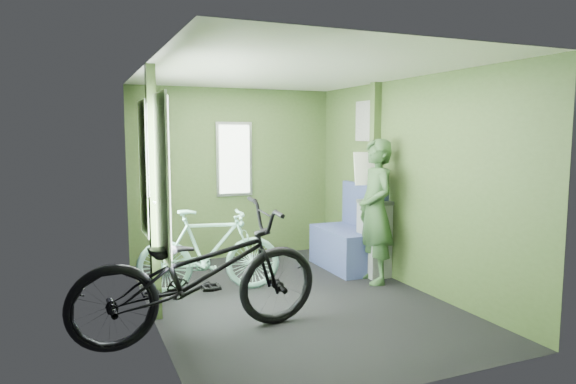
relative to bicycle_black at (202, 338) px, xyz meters
name	(u,v)px	position (x,y,z in m)	size (l,w,h in m)	color
room	(287,160)	(1.06, 0.67, 1.44)	(4.00, 4.02, 2.31)	black
bicycle_black	(202,338)	(0.00, 0.00, 0.00)	(0.73, 2.10, 1.11)	black
bicycle_mint	(210,292)	(0.37, 1.17, 0.00)	(0.43, 1.52, 0.91)	#7DBDAA
passenger	(376,211)	(2.22, 0.84, 0.82)	(0.48, 0.69, 1.64)	#30502B
waste_box	(374,238)	(2.35, 1.07, 0.45)	(0.27, 0.37, 0.91)	gray
bench_seat	(348,243)	(2.24, 1.48, 0.31)	(0.56, 1.01, 1.06)	navy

